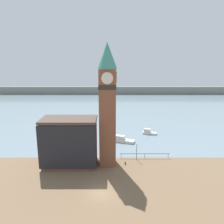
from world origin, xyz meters
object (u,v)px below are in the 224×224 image
boat_far (148,132)px  mooring_bollard_near (125,163)px  pier_building (69,142)px  boat_near (122,140)px  clock_tower (107,103)px  lamp_post (136,148)px

boat_far → mooring_bollard_near: (-8.28, -20.02, -0.23)m
pier_building → boat_near: (11.62, 13.38, -4.45)m
clock_tower → mooring_bollard_near: size_ratio=38.57×
clock_tower → boat_far: (12.00, 19.64, -12.68)m
mooring_bollard_near → lamp_post: bearing=42.0°
boat_near → clock_tower: bearing=-85.6°
clock_tower → boat_near: bearing=73.9°
boat_near → lamp_post: size_ratio=1.63×
pier_building → lamp_post: (14.21, 2.37, -2.39)m
clock_tower → mooring_bollard_near: 13.43m
mooring_bollard_near → lamp_post: (2.63, 2.37, 2.32)m
clock_tower → mooring_bollard_near: clock_tower is taller
clock_tower → pier_building: 11.35m
pier_building → clock_tower: bearing=2.8°
pier_building → boat_far: (19.85, 20.02, -4.49)m
pier_building → mooring_bollard_near: 12.50m
clock_tower → lamp_post: clock_tower is taller
clock_tower → boat_far: size_ratio=5.70×
boat_far → pier_building: bearing=-116.0°
clock_tower → lamp_post: size_ratio=6.55×
pier_building → lamp_post: size_ratio=2.98×
pier_building → lamp_post: 14.60m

